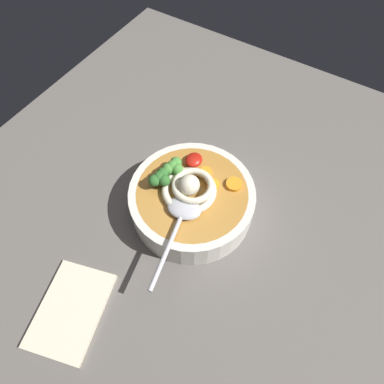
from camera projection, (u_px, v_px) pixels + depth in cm
name	position (u px, v px, depth cm)	size (l,w,h in cm)	color
table_slab	(207.00, 213.00, 68.11)	(100.69, 100.69, 3.62)	#5B5651
soup_bowl	(192.00, 200.00, 63.92)	(22.88, 22.88, 6.03)	silver
noodle_pile	(190.00, 188.00, 60.32)	(10.74, 10.53, 4.32)	beige
soup_spoon	(181.00, 215.00, 58.07)	(17.53, 6.97, 1.60)	#B7B7BC
chili_sauce_dollop	(194.00, 160.00, 64.31)	(3.47, 3.12, 1.56)	#B2190F
broccoli_floret_near_spoon	(160.00, 178.00, 60.56)	(4.18, 3.60, 3.30)	#7A9E60
broccoli_floret_front	(173.00, 167.00, 61.89)	(4.17, 3.59, 3.29)	#7A9E60
carrot_slice_extra_b	(234.00, 184.00, 61.92)	(2.89, 2.89, 0.71)	orange
carrot_slice_beside_noodles	(213.00, 184.00, 62.07)	(2.33, 2.33, 0.49)	orange
carrot_slice_far	(206.00, 172.00, 63.54)	(2.25, 2.25, 0.48)	orange
folded_napkin	(71.00, 310.00, 56.00)	(14.70, 10.01, 0.80)	beige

